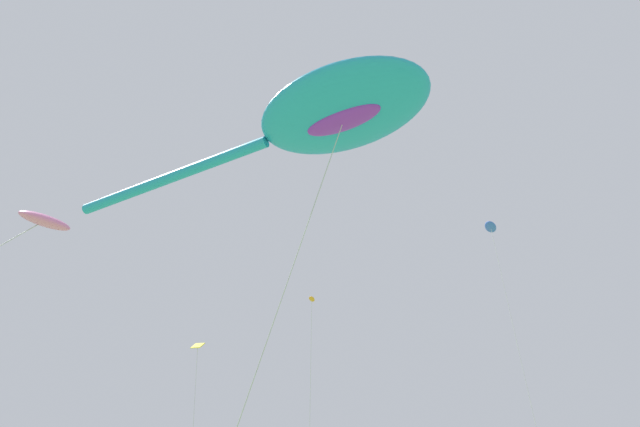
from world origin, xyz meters
TOP-DOWN VIEW (x-y plane):
  - big_show_kite at (-0.39, 8.66)m, footprint 5.11×12.63m
  - small_kite_triangle_green at (-6.42, 10.28)m, footprint 5.25×1.11m
  - small_kite_diamond_red at (5.86, 23.00)m, footprint 0.59×2.05m
  - small_kite_stunt_black at (14.91, 11.17)m, footprint 1.96×1.26m
  - small_kite_streamer_purple at (9.87, 19.36)m, footprint 1.03×1.12m

SIDE VIEW (x-z plane):
  - small_kite_triangle_green at x=-6.42m, z-range 3.40..10.80m
  - small_kite_diamond_red at x=5.86m, z-range 4.66..17.15m
  - big_show_kite at x=-0.39m, z-range 6.37..20.14m
  - small_kite_streamer_purple at x=9.87m, z-range 6.22..21.24m
  - small_kite_stunt_black at x=14.91m, z-range 8.70..27.14m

